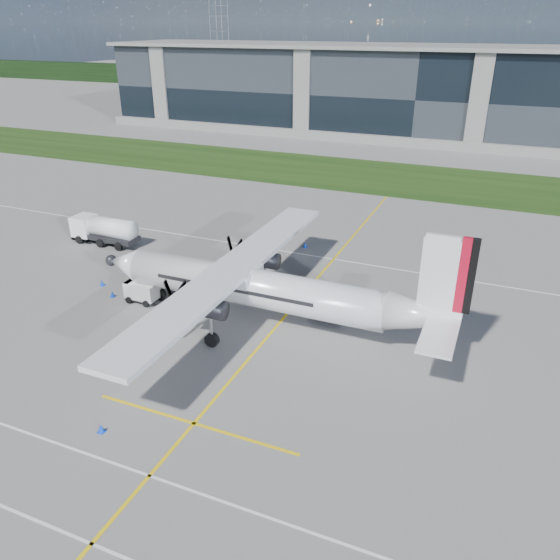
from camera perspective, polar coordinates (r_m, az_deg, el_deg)
The scene contains 16 objects.
ground at distance 69.88m, azimuth 8.85°, elevation 9.09°, with size 400.00×400.00×0.00m, color slate.
grass_strip at distance 77.39m, azimuth 10.40°, elevation 10.59°, with size 400.00×18.00×0.04m, color black.
terminal_building at distance 107.09m, azimuth 14.94°, elevation 18.28°, with size 120.00×20.00×15.00m, color black.
tree_line at distance 166.80m, azimuth 18.29°, elevation 18.60°, with size 400.00×6.00×6.00m, color black.
pylon_west at distance 199.89m, azimuth -6.34°, elevation 24.02°, with size 9.00×4.60×30.00m, color gray, non-canonical shape.
yellow_taxiway_centerline at distance 42.21m, azimuth 2.28°, elevation -1.75°, with size 0.20×70.00×0.01m, color yellow.
white_lane_line at distance 27.46m, azimuth -24.19°, elevation -21.92°, with size 90.00×0.15×0.01m, color white.
turboprop_aircraft at distance 36.82m, azimuth -1.51°, elevation 1.17°, with size 26.61×27.59×8.28m, color silver, non-canonical shape.
fuel_tanker_truck at distance 54.87m, azimuth -18.24°, elevation 5.00°, with size 7.01×2.28×2.63m, color white, non-canonical shape.
baggage_tug at distance 42.48m, azimuth -14.19°, elevation -1.20°, with size 2.60×1.56×1.56m, color silver, non-canonical shape.
ground_crew_person at distance 44.58m, azimuth -12.94°, elevation 0.44°, with size 0.75×0.54×1.85m, color #F25907.
safety_cone_fwd at distance 46.13m, azimuth -18.11°, elevation -0.26°, with size 0.36×0.36×0.50m, color #0B3AC3.
safety_cone_stbdwing at distance 51.45m, azimuth 2.65°, elevation 3.69°, with size 0.36×0.36×0.50m, color #0B3AC3.
safety_cone_nose_port at distance 44.00m, azimuth -17.12°, elevation -1.40°, with size 0.36×0.36×0.50m, color #0B3AC3.
safety_cone_nose_stbd at distance 45.43m, azimuth -14.15°, elevation -0.15°, with size 0.36×0.36×0.50m, color #0B3AC3.
safety_cone_portwing at distance 30.60m, azimuth -18.20°, elevation -14.49°, with size 0.36×0.36×0.50m, color #0B3AC3.
Camera 1 is at (16.09, -25.23, 19.23)m, focal length 35.00 mm.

